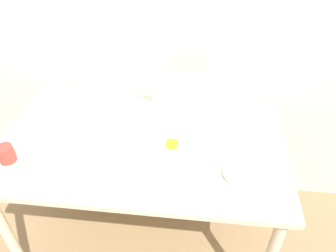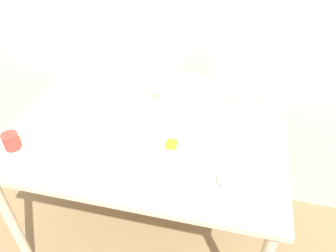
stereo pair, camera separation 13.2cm
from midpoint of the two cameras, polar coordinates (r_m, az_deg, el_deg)
desk at (r=1.59m, az=-6.72°, el=-4.74°), size 1.31×0.79×0.75m
laptop at (r=1.64m, az=0.53°, el=3.34°), size 0.34×0.24×0.25m
keyboard at (r=1.37m, az=-6.09°, el=-8.00°), size 0.48×0.17×0.02m
mouse at (r=1.36m, az=8.19°, el=-8.06°), size 0.07×0.11×0.04m
vase at (r=1.88m, az=-21.36°, el=7.81°), size 0.10×0.10×0.23m
mp3_player at (r=1.49m, az=-1.86°, el=-3.22°), size 0.05×0.06×0.01m
mug at (r=1.59m, az=-28.55°, el=-4.38°), size 0.07×0.07×0.08m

